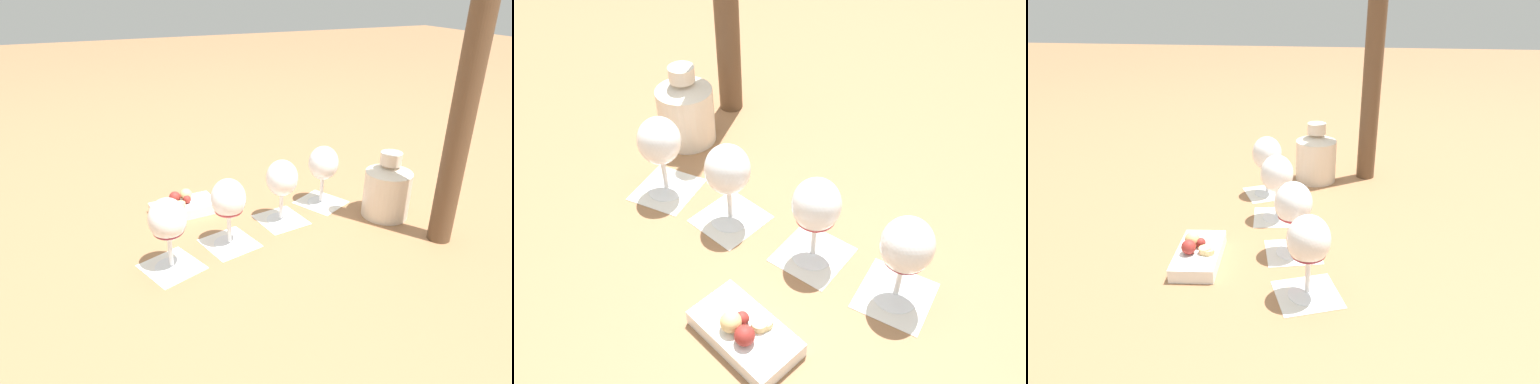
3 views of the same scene
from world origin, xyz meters
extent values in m
plane|color=#936642|center=(0.00, 0.00, 0.00)|extent=(8.00, 8.00, 0.00)
cube|color=silver|center=(-0.23, -0.08, 0.00)|extent=(0.15, 0.16, 0.00)
cube|color=silver|center=(-0.08, -0.03, 0.00)|extent=(0.13, 0.13, 0.00)
cube|color=silver|center=(0.08, 0.03, 0.00)|extent=(0.14, 0.14, 0.00)
cube|color=silver|center=(0.23, 0.07, 0.00)|extent=(0.15, 0.15, 0.00)
cylinder|color=white|center=(-0.23, -0.08, 0.00)|extent=(0.07, 0.07, 0.01)
cylinder|color=white|center=(-0.23, -0.08, 0.04)|extent=(0.01, 0.01, 0.07)
ellipsoid|color=white|center=(-0.23, -0.08, 0.12)|extent=(0.08, 0.08, 0.09)
ellipsoid|color=pink|center=(-0.23, -0.08, 0.10)|extent=(0.07, 0.07, 0.03)
cylinder|color=white|center=(-0.08, -0.03, 0.00)|extent=(0.07, 0.07, 0.01)
cylinder|color=white|center=(-0.08, -0.03, 0.04)|extent=(0.01, 0.01, 0.07)
ellipsoid|color=white|center=(-0.08, -0.03, 0.12)|extent=(0.08, 0.08, 0.09)
ellipsoid|color=#D65C66|center=(-0.08, -0.03, 0.10)|extent=(0.07, 0.07, 0.04)
cylinder|color=white|center=(0.08, 0.03, 0.00)|extent=(0.07, 0.07, 0.01)
cylinder|color=white|center=(0.08, 0.03, 0.04)|extent=(0.01, 0.01, 0.07)
ellipsoid|color=white|center=(0.08, 0.03, 0.12)|extent=(0.08, 0.08, 0.09)
ellipsoid|color=#A7323C|center=(0.08, 0.03, 0.09)|extent=(0.07, 0.07, 0.02)
cylinder|color=white|center=(0.23, 0.07, 0.00)|extent=(0.07, 0.07, 0.01)
cylinder|color=white|center=(0.23, 0.07, 0.04)|extent=(0.01, 0.01, 0.07)
ellipsoid|color=white|center=(0.23, 0.07, 0.12)|extent=(0.08, 0.08, 0.09)
ellipsoid|color=maroon|center=(0.23, 0.07, 0.09)|extent=(0.07, 0.07, 0.03)
cylinder|color=beige|center=(-0.35, 0.05, 0.06)|extent=(0.12, 0.12, 0.12)
cone|color=beige|center=(-0.35, 0.05, 0.13)|extent=(0.12, 0.12, 0.02)
cylinder|color=beige|center=(-0.35, 0.05, 0.16)|extent=(0.05, 0.05, 0.03)
cube|color=white|center=(0.14, -0.16, 0.01)|extent=(0.17, 0.10, 0.03)
sphere|color=maroon|center=(0.16, -0.18, 0.04)|extent=(0.03, 0.03, 0.03)
cylinder|color=#DBB775|center=(0.15, -0.15, 0.04)|extent=(0.03, 0.03, 0.01)
cylinder|color=#DBB775|center=(0.16, -0.14, 0.03)|extent=(0.02, 0.02, 0.01)
sphere|color=#DBB775|center=(0.13, -0.18, 0.05)|extent=(0.03, 0.03, 0.03)
sphere|color=maroon|center=(0.13, -0.16, 0.04)|extent=(0.02, 0.02, 0.02)
camera|label=1|loc=(0.37, 0.91, 0.58)|focal=32.00mm
camera|label=2|loc=(0.53, -0.43, 0.70)|focal=38.00mm
camera|label=3|loc=(0.94, 0.12, 0.52)|focal=32.00mm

